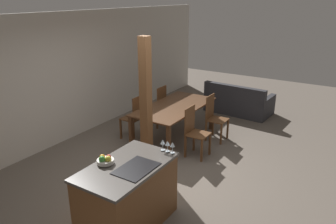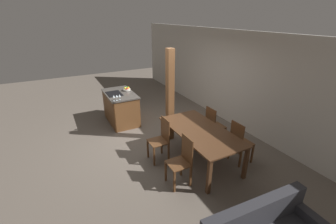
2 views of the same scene
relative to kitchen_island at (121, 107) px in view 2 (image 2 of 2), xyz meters
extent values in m
plane|color=#665B51|center=(1.36, 0.40, -0.47)|extent=(16.00, 16.00, 0.00)
cube|color=beige|center=(1.36, 2.97, 0.88)|extent=(11.20, 0.08, 2.70)
cube|color=brown|center=(0.00, 0.00, -0.02)|extent=(1.31, 0.76, 0.89)
cube|color=#4C4742|center=(0.00, 0.00, 0.44)|extent=(1.35, 0.80, 0.04)
cube|color=black|center=(0.00, -0.16, 0.47)|extent=(0.56, 0.40, 0.01)
cylinder|color=silver|center=(-0.11, 0.26, 0.50)|extent=(0.23, 0.23, 0.05)
sphere|color=red|center=(-0.06, 0.25, 0.54)|extent=(0.07, 0.07, 0.07)
sphere|color=gold|center=(-0.11, 0.31, 0.54)|extent=(0.07, 0.07, 0.07)
sphere|color=#3D8E38|center=(-0.16, 0.27, 0.55)|extent=(0.08, 0.08, 0.08)
sphere|color=yellow|center=(-0.11, 0.21, 0.55)|extent=(0.08, 0.08, 0.08)
cylinder|color=silver|center=(0.60, -0.33, 0.47)|extent=(0.06, 0.06, 0.00)
cylinder|color=silver|center=(0.60, -0.33, 0.52)|extent=(0.01, 0.01, 0.09)
cone|color=silver|center=(0.60, -0.33, 0.60)|extent=(0.06, 0.06, 0.07)
cylinder|color=silver|center=(0.60, -0.25, 0.47)|extent=(0.06, 0.06, 0.00)
cylinder|color=silver|center=(0.60, -0.25, 0.52)|extent=(0.01, 0.01, 0.09)
cone|color=silver|center=(0.60, -0.25, 0.60)|extent=(0.06, 0.06, 0.07)
cylinder|color=silver|center=(0.60, -0.17, 0.47)|extent=(0.06, 0.06, 0.00)
cylinder|color=silver|center=(0.60, -0.17, 0.52)|extent=(0.01, 0.01, 0.09)
cone|color=silver|center=(0.60, -0.17, 0.60)|extent=(0.06, 0.06, 0.07)
cube|color=#51331E|center=(2.79, 0.96, 0.29)|extent=(2.02, 1.02, 0.03)
cube|color=#51331E|center=(1.85, 0.51, -0.10)|extent=(0.07, 0.07, 0.74)
cube|color=#51331E|center=(3.73, 0.51, -0.10)|extent=(0.07, 0.07, 0.74)
cube|color=#51331E|center=(1.85, 1.41, -0.10)|extent=(0.07, 0.07, 0.74)
cube|color=#51331E|center=(3.73, 1.41, -0.10)|extent=(0.07, 0.07, 0.74)
cube|color=brown|center=(2.34, 0.15, 0.00)|extent=(0.40, 0.40, 0.02)
cube|color=brown|center=(2.34, 0.34, 0.27)|extent=(0.38, 0.02, 0.51)
cube|color=brown|center=(2.16, -0.03, -0.24)|extent=(0.04, 0.04, 0.46)
cube|color=brown|center=(2.51, -0.03, -0.24)|extent=(0.04, 0.04, 0.46)
cube|color=brown|center=(2.16, 0.33, -0.24)|extent=(0.04, 0.04, 0.46)
cube|color=brown|center=(2.51, 0.33, -0.24)|extent=(0.04, 0.04, 0.46)
cube|color=brown|center=(3.24, 0.15, 0.00)|extent=(0.40, 0.40, 0.02)
cube|color=brown|center=(3.24, 0.34, 0.27)|extent=(0.38, 0.02, 0.51)
cube|color=brown|center=(3.07, -0.03, -0.24)|extent=(0.04, 0.04, 0.46)
cube|color=brown|center=(3.42, -0.03, -0.24)|extent=(0.04, 0.04, 0.46)
cube|color=brown|center=(3.07, 0.33, -0.24)|extent=(0.04, 0.04, 0.46)
cube|color=brown|center=(3.42, 0.33, -0.24)|extent=(0.04, 0.04, 0.46)
cube|color=brown|center=(2.34, 1.77, 0.00)|extent=(0.40, 0.40, 0.02)
cube|color=brown|center=(2.34, 1.58, 0.27)|extent=(0.38, 0.02, 0.51)
cube|color=brown|center=(2.51, 1.95, -0.24)|extent=(0.04, 0.04, 0.46)
cube|color=brown|center=(2.16, 1.95, -0.24)|extent=(0.04, 0.04, 0.46)
cube|color=brown|center=(2.51, 1.60, -0.24)|extent=(0.04, 0.04, 0.46)
cube|color=brown|center=(2.16, 1.60, -0.24)|extent=(0.04, 0.04, 0.46)
cube|color=brown|center=(3.24, 1.77, 0.00)|extent=(0.40, 0.40, 0.02)
cube|color=brown|center=(3.24, 1.58, 0.27)|extent=(0.38, 0.02, 0.51)
cube|color=brown|center=(3.42, 1.95, -0.24)|extent=(0.04, 0.04, 0.46)
cube|color=brown|center=(3.07, 1.95, -0.24)|extent=(0.04, 0.04, 0.46)
cube|color=brown|center=(3.42, 1.60, -0.24)|extent=(0.04, 0.04, 0.46)
cube|color=brown|center=(3.07, 1.60, -0.24)|extent=(0.04, 0.04, 0.46)
cube|color=#2D2D33|center=(4.86, 0.42, 0.14)|extent=(0.26, 1.68, 0.41)
cube|color=brown|center=(1.60, 0.84, 0.71)|extent=(0.17, 0.17, 2.36)
camera|label=1|loc=(-2.88, -2.45, 2.55)|focal=35.00mm
camera|label=2|loc=(6.27, -1.65, 2.60)|focal=24.00mm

